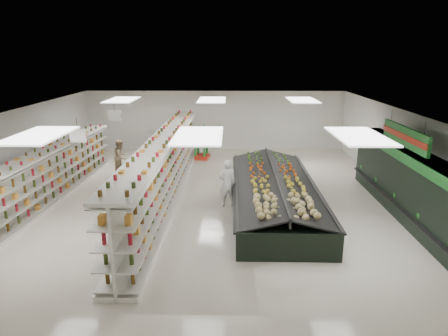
{
  "coord_description": "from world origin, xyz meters",
  "views": [
    {
      "loc": [
        0.77,
        -13.78,
        5.13
      ],
      "look_at": [
        0.58,
        0.23,
        1.11
      ],
      "focal_mm": 32.0,
      "sensor_mm": 36.0,
      "label": 1
    }
  ],
  "objects_px": {
    "gondola_left": "(45,180)",
    "soda_endcap": "(197,143)",
    "shopper_background": "(121,157)",
    "shopper_main": "(227,183)",
    "produce_island": "(274,191)",
    "gondola_center": "(165,170)"
  },
  "relations": [
    {
      "from": "gondola_left",
      "to": "gondola_center",
      "type": "bearing_deg",
      "value": 10.69
    },
    {
      "from": "gondola_left",
      "to": "soda_endcap",
      "type": "bearing_deg",
      "value": 55.33
    },
    {
      "from": "gondola_left",
      "to": "produce_island",
      "type": "bearing_deg",
      "value": 1.29
    },
    {
      "from": "gondola_center",
      "to": "produce_island",
      "type": "bearing_deg",
      "value": -10.7
    },
    {
      "from": "soda_endcap",
      "to": "shopper_background",
      "type": "distance_m",
      "value": 4.13
    },
    {
      "from": "gondola_left",
      "to": "soda_endcap",
      "type": "distance_m",
      "value": 7.97
    },
    {
      "from": "gondola_left",
      "to": "shopper_background",
      "type": "bearing_deg",
      "value": 67.38
    },
    {
      "from": "gondola_left",
      "to": "gondola_center",
      "type": "height_order",
      "value": "gondola_center"
    },
    {
      "from": "soda_endcap",
      "to": "shopper_background",
      "type": "relative_size",
      "value": 1.06
    },
    {
      "from": "shopper_main",
      "to": "shopper_background",
      "type": "height_order",
      "value": "shopper_main"
    },
    {
      "from": "produce_island",
      "to": "shopper_background",
      "type": "relative_size",
      "value": 5.19
    },
    {
      "from": "gondola_left",
      "to": "shopper_main",
      "type": "bearing_deg",
      "value": 0.65
    },
    {
      "from": "gondola_left",
      "to": "soda_endcap",
      "type": "relative_size",
      "value": 6.64
    },
    {
      "from": "gondola_center",
      "to": "soda_endcap",
      "type": "xyz_separation_m",
      "value": [
        0.68,
        5.75,
        -0.26
      ]
    },
    {
      "from": "produce_island",
      "to": "soda_endcap",
      "type": "bearing_deg",
      "value": 116.14
    },
    {
      "from": "shopper_main",
      "to": "gondola_left",
      "type": "bearing_deg",
      "value": -18.21
    },
    {
      "from": "soda_endcap",
      "to": "gondola_left",
      "type": "bearing_deg",
      "value": -127.52
    },
    {
      "from": "gondola_center",
      "to": "shopper_main",
      "type": "relative_size",
      "value": 7.84
    },
    {
      "from": "soda_endcap",
      "to": "shopper_main",
      "type": "distance_m",
      "value": 6.76
    },
    {
      "from": "gondola_left",
      "to": "shopper_main",
      "type": "relative_size",
      "value": 6.44
    },
    {
      "from": "shopper_main",
      "to": "soda_endcap",
      "type": "bearing_deg",
      "value": -92.52
    },
    {
      "from": "produce_island",
      "to": "soda_endcap",
      "type": "height_order",
      "value": "soda_endcap"
    }
  ]
}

